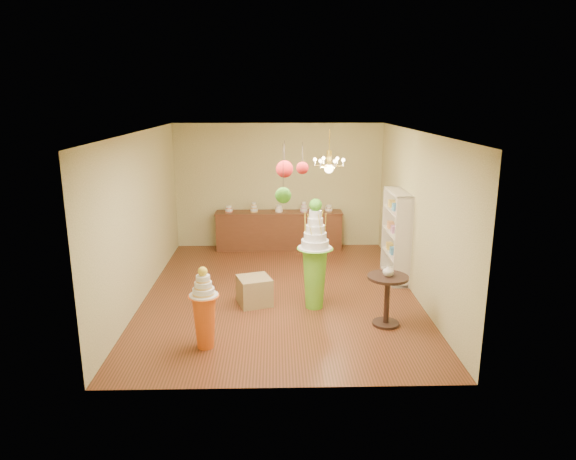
{
  "coord_description": "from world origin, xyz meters",
  "views": [
    {
      "loc": [
        -0.09,
        -9.06,
        3.58
      ],
      "look_at": [
        0.14,
        0.0,
        1.23
      ],
      "focal_mm": 32.0,
      "sensor_mm": 36.0,
      "label": 1
    }
  ],
  "objects_px": {
    "pedestal_green": "(315,264)",
    "sideboard": "(279,230)",
    "round_table": "(387,293)",
    "pedestal_orange": "(204,314)"
  },
  "relations": [
    {
      "from": "pedestal_orange",
      "to": "round_table",
      "type": "height_order",
      "value": "pedestal_orange"
    },
    {
      "from": "pedestal_orange",
      "to": "sideboard",
      "type": "distance_m",
      "value": 5.21
    },
    {
      "from": "pedestal_green",
      "to": "pedestal_orange",
      "type": "height_order",
      "value": "pedestal_green"
    },
    {
      "from": "pedestal_green",
      "to": "pedestal_orange",
      "type": "relative_size",
      "value": 1.56
    },
    {
      "from": "sideboard",
      "to": "round_table",
      "type": "height_order",
      "value": "sideboard"
    },
    {
      "from": "pedestal_green",
      "to": "round_table",
      "type": "relative_size",
      "value": 2.32
    },
    {
      "from": "pedestal_orange",
      "to": "pedestal_green",
      "type": "bearing_deg",
      "value": 40.04
    },
    {
      "from": "round_table",
      "to": "sideboard",
      "type": "bearing_deg",
      "value": 111.14
    },
    {
      "from": "pedestal_green",
      "to": "pedestal_orange",
      "type": "xyz_separation_m",
      "value": [
        -1.72,
        -1.44,
        -0.28
      ]
    },
    {
      "from": "pedestal_green",
      "to": "sideboard",
      "type": "relative_size",
      "value": 0.64
    }
  ]
}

